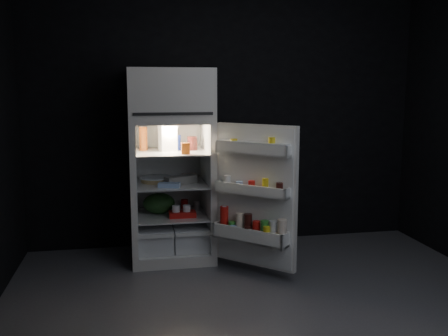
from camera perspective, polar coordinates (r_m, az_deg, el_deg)
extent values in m
cube|color=#56565C|center=(3.82, 5.24, -15.82)|extent=(4.00, 3.40, 0.00)
cube|color=black|center=(5.12, 0.18, 6.27)|extent=(4.00, 0.00, 2.70)
cube|color=black|center=(1.91, 20.07, 0.68)|extent=(4.00, 0.00, 2.70)
cube|color=white|center=(4.89, -5.93, -9.47)|extent=(0.76, 0.70, 0.10)
cube|color=white|center=(4.71, -10.37, -2.12)|extent=(0.05, 0.70, 1.20)
cube|color=white|center=(4.77, -1.80, -1.84)|extent=(0.05, 0.70, 1.20)
cube|color=white|center=(5.04, -6.37, -1.28)|extent=(0.66, 0.05, 1.20)
cube|color=white|center=(4.64, -6.19, 5.66)|extent=(0.76, 0.70, 0.06)
cube|color=white|center=(4.64, -6.24, 8.62)|extent=(0.76, 0.70, 0.42)
cube|color=black|center=(4.29, -5.81, 6.18)|extent=(0.68, 0.01, 0.02)
cube|color=white|center=(4.69, -10.01, -2.17)|extent=(0.01, 0.65, 1.20)
cube|color=white|center=(4.74, -2.10, -1.91)|extent=(0.01, 0.65, 1.20)
cube|color=white|center=(4.62, -6.16, 5.22)|extent=(0.66, 0.65, 0.01)
cube|color=white|center=(4.85, -5.91, -8.96)|extent=(0.66, 0.65, 0.01)
cube|color=white|center=(4.65, -6.10, 1.83)|extent=(0.65, 0.63, 0.01)
cube|color=white|center=(4.70, -6.04, -1.80)|extent=(0.65, 0.63, 0.01)
cube|color=white|center=(4.76, -5.98, -5.35)|extent=(0.65, 0.63, 0.01)
cube|color=white|center=(4.83, -7.93, -7.66)|extent=(0.32, 0.59, 0.22)
cube|color=white|center=(4.85, -4.00, -7.50)|extent=(0.32, 0.59, 0.22)
cube|color=white|center=(4.49, -7.73, -7.75)|extent=(0.32, 0.02, 0.03)
cube|color=white|center=(4.52, -3.51, -7.58)|extent=(0.32, 0.02, 0.03)
cube|color=#FFE5B2|center=(4.57, -6.10, 4.92)|extent=(0.14, 0.14, 0.02)
cube|color=white|center=(4.26, 3.67, -3.20)|extent=(0.58, 0.57, 1.22)
cube|color=white|center=(4.23, 3.48, -3.27)|extent=(0.52, 0.51, 1.18)
cube|color=white|center=(4.13, 3.24, 1.64)|extent=(0.55, 0.54, 0.02)
cube|color=white|center=(4.10, 3.00, 2.11)|extent=(0.50, 0.49, 0.10)
cube|color=white|center=(3.97, 7.37, 1.83)|extent=(0.08, 0.08, 0.10)
cube|color=white|center=(4.30, -0.56, 2.46)|extent=(0.08, 0.08, 0.10)
cube|color=white|center=(4.19, 3.16, -2.92)|extent=(0.56, 0.55, 0.02)
cube|color=white|center=(4.15, 2.89, -2.56)|extent=(0.50, 0.49, 0.09)
cube|color=white|center=(4.03, 7.24, -2.97)|extent=(0.08, 0.09, 0.09)
cube|color=white|center=(4.35, -0.59, -1.98)|extent=(0.08, 0.09, 0.09)
cube|color=white|center=(4.27, 2.98, -8.28)|extent=(0.59, 0.57, 0.02)
cube|color=white|center=(4.21, 2.57, -7.79)|extent=(0.50, 0.49, 0.13)
cube|color=white|center=(4.11, 7.00, -8.28)|extent=(0.11, 0.11, 0.13)
cube|color=white|center=(4.43, -0.73, -6.92)|extent=(0.11, 0.11, 0.13)
cube|color=white|center=(4.12, 3.25, 2.91)|extent=(0.54, 0.52, 0.02)
cylinder|color=yellow|center=(4.04, 5.46, 2.55)|extent=(0.08, 0.08, 0.14)
cylinder|color=yellow|center=(4.22, 1.13, 2.65)|extent=(0.08, 0.08, 0.10)
cylinder|color=black|center=(4.05, 6.36, -2.44)|extent=(0.08, 0.08, 0.11)
cylinder|color=yellow|center=(4.11, 4.74, -2.09)|extent=(0.07, 0.07, 0.13)
cylinder|color=#B9140F|center=(4.17, 3.17, -2.13)|extent=(0.08, 0.08, 0.10)
cylinder|color=#8DABDA|center=(4.24, 1.77, -2.07)|extent=(0.08, 0.08, 0.08)
cylinder|color=white|center=(4.29, 0.40, -1.64)|extent=(0.08, 0.08, 0.12)
cylinder|color=beige|center=(4.10, 6.64, -7.35)|extent=(0.11, 0.11, 0.22)
cylinder|color=silver|center=(4.14, 5.64, -7.35)|extent=(0.08, 0.08, 0.19)
cylinder|color=#338C33|center=(4.18, 4.66, -7.23)|extent=(0.10, 0.10, 0.19)
cylinder|color=#B9140F|center=(4.22, 3.70, -7.18)|extent=(0.09, 0.09, 0.17)
cylinder|color=black|center=(4.25, 2.76, -6.69)|extent=(0.10, 0.10, 0.22)
cylinder|color=beige|center=(4.29, 1.83, -6.57)|extent=(0.10, 0.10, 0.21)
cylinder|color=#338C33|center=(4.34, 0.92, -6.96)|extent=(0.09, 0.09, 0.13)
cylinder|color=#B9140F|center=(4.37, 0.03, -6.03)|extent=(0.10, 0.10, 0.25)
cylinder|color=yellow|center=(4.13, 4.88, -7.69)|extent=(0.08, 0.08, 0.15)
cylinder|color=black|center=(4.22, 2.71, -7.49)|extent=(0.08, 0.08, 0.12)
cylinder|color=#8DABDA|center=(4.29, 1.09, -7.30)|extent=(0.08, 0.08, 0.11)
cylinder|color=white|center=(4.34, 0.03, -4.55)|extent=(0.05, 0.05, 0.02)
cube|color=white|center=(4.68, -6.46, 3.42)|extent=(0.17, 0.17, 0.24)
cylinder|color=navy|center=(4.74, -5.66, 2.90)|extent=(0.14, 0.14, 0.14)
cylinder|color=black|center=(4.72, -3.64, 2.84)|extent=(0.10, 0.10, 0.13)
cylinder|color=#BF581E|center=(4.75, -9.21, 3.33)|extent=(0.09, 0.09, 0.22)
cube|color=#C35717|center=(4.45, -4.42, 2.24)|extent=(0.07, 0.06, 0.10)
cube|color=gray|center=(4.67, -4.99, -1.35)|extent=(0.32, 0.22, 0.07)
cylinder|color=tan|center=(4.77, -7.79, -1.36)|extent=(0.36, 0.36, 0.04)
cube|color=#8DABDA|center=(4.51, -6.28, -1.94)|extent=(0.21, 0.14, 0.04)
cube|color=beige|center=(4.90, -3.96, -0.95)|extent=(0.14, 0.12, 0.05)
ellipsoid|color=#193815|center=(4.78, -7.44, -4.03)|extent=(0.32, 0.28, 0.20)
cube|color=#B9140F|center=(4.65, -4.77, -5.28)|extent=(0.25, 0.14, 0.05)
cylinder|color=#B9140F|center=(4.96, -4.54, -4.12)|extent=(0.08, 0.08, 0.09)
cylinder|color=silver|center=(4.88, -3.09, -4.33)|extent=(0.06, 0.06, 0.09)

